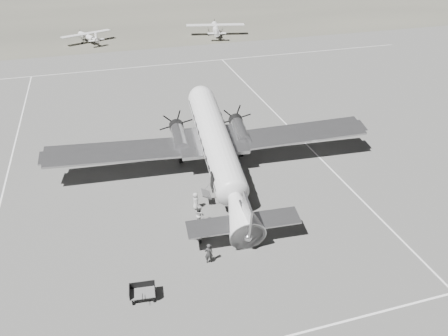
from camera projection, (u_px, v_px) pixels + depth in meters
ground at (220, 204)px, 37.23m from camera, size 260.00×260.00×0.00m
taxi_line_right at (345, 183)px, 40.19m from camera, size 0.15×80.00×0.01m
taxi_line_left at (7, 177)px, 41.03m from camera, size 0.15×60.00×0.01m
taxi_line_horizon at (151, 66)px, 70.19m from camera, size 90.00×0.15×0.01m
grass_infield at (120, 5)px, 115.51m from camera, size 260.00×90.00×0.01m
dc3_airliner at (218, 150)px, 39.42m from camera, size 32.76×23.85×5.97m
light_plane_left at (88, 38)px, 81.77m from camera, size 11.95×11.01×2.00m
light_plane_right at (216, 30)px, 86.44m from camera, size 13.30×11.62×2.40m
baggage_cart_near at (202, 232)px, 33.33m from camera, size 2.10×1.98×0.97m
baggage_cart_far at (143, 293)px, 28.01m from camera, size 1.87×1.41×0.98m
ground_crew at (209, 253)px, 30.73m from camera, size 0.61×0.40×1.67m
ramp_agent at (200, 215)px, 34.57m from camera, size 0.83×0.97×1.73m
passenger at (196, 201)px, 36.36m from camera, size 0.50×0.76×1.54m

